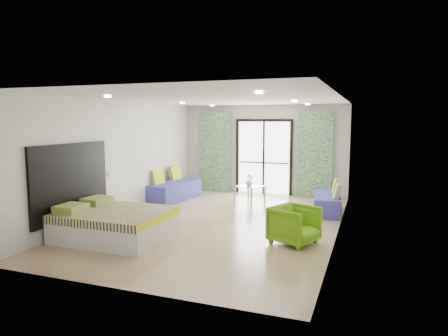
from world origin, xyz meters
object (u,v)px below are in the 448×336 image
(daybed_left, at_px, (174,190))
(armchair, at_px, (294,223))
(bed, at_px, (114,224))
(daybed_right, at_px, (327,203))
(coffee_table, at_px, (250,188))

(daybed_left, xyz_separation_m, armchair, (3.92, -2.80, 0.10))
(bed, bearing_deg, daybed_left, 99.89)
(bed, xyz_separation_m, daybed_right, (3.59, 3.60, -0.04))
(daybed_left, bearing_deg, coffee_table, 19.54)
(daybed_left, relative_size, daybed_right, 1.16)
(coffee_table, bearing_deg, daybed_right, -14.44)
(bed, relative_size, coffee_table, 2.23)
(bed, xyz_separation_m, coffee_table, (1.46, 4.15, 0.11))
(coffee_table, xyz_separation_m, armchair, (1.82, -3.28, -0.01))
(bed, relative_size, armchair, 2.57)
(bed, relative_size, daybed_right, 1.19)
(bed, relative_size, daybed_left, 1.03)
(daybed_right, bearing_deg, armchair, -104.18)
(daybed_left, height_order, daybed_right, daybed_left)
(daybed_left, distance_m, daybed_right, 4.23)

